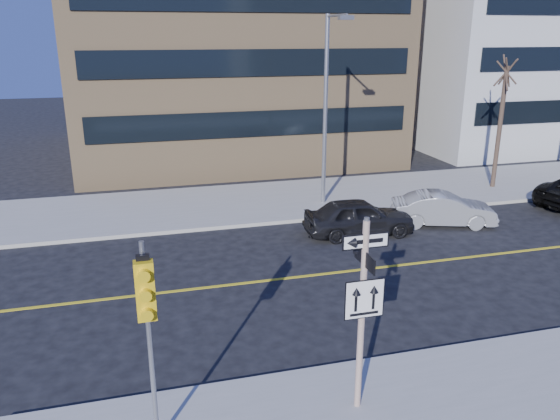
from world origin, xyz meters
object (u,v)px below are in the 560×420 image
object	(u,v)px
parked_car_a	(359,217)
street_tree_west	(506,75)
traffic_signal	(147,307)
sign_pole	(363,305)
streetlight_a	(328,99)
parked_car_b	(443,209)

from	to	relation	value
parked_car_a	street_tree_west	distance (m)	10.99
traffic_signal	street_tree_west	size ratio (longest dim) A/B	0.63
sign_pole	street_tree_west	xyz separation A→B (m)	(13.00, 13.81, 3.09)
sign_pole	traffic_signal	size ratio (longest dim) A/B	1.02
traffic_signal	parked_car_a	size ratio (longest dim) A/B	0.95
parked_car_a	streetlight_a	xyz separation A→B (m)	(-0.06, 3.67, 4.04)
sign_pole	street_tree_west	bearing A→B (deg)	46.74
streetlight_a	street_tree_west	xyz separation A→B (m)	(9.00, 0.54, 0.77)
traffic_signal	parked_car_a	bearing A→B (deg)	50.39
traffic_signal	street_tree_west	bearing A→B (deg)	39.39
streetlight_a	parked_car_b	bearing A→B (deg)	-42.79
traffic_signal	parked_car_b	distance (m)	15.58
streetlight_a	street_tree_west	bearing A→B (deg)	3.45
parked_car_b	street_tree_west	distance (m)	8.20
traffic_signal	street_tree_west	world-z (taller)	street_tree_west
traffic_signal	parked_car_b	size ratio (longest dim) A/B	0.99
sign_pole	street_tree_west	world-z (taller)	street_tree_west
street_tree_west	streetlight_a	bearing A→B (deg)	-176.55
traffic_signal	streetlight_a	bearing A→B (deg)	59.20
streetlight_a	street_tree_west	distance (m)	9.05
street_tree_west	traffic_signal	bearing A→B (deg)	-140.61
parked_car_b	street_tree_west	size ratio (longest dim) A/B	0.63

